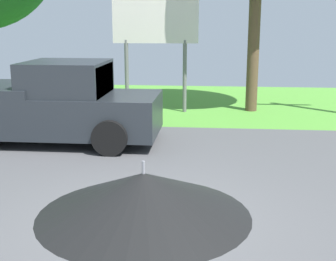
{
  "coord_description": "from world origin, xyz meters",
  "views": [
    {
      "loc": [
        0.88,
        -6.06,
        2.79
      ],
      "look_at": [
        0.19,
        1.0,
        1.1
      ],
      "focal_mm": 49.71,
      "sensor_mm": 36.0,
      "label": 1
    }
  ],
  "objects": [
    {
      "name": "roadside_billboard",
      "position": [
        -0.89,
        8.16,
        2.55
      ],
      "size": [
        2.6,
        0.12,
        3.5
      ],
      "color": "slate",
      "rests_on": "ground_plane"
    },
    {
      "name": "ground_plane",
      "position": [
        0.0,
        2.95,
        -0.05
      ],
      "size": [
        40.0,
        22.0,
        0.2
      ],
      "color": "#4C4C4F"
    },
    {
      "name": "pickup_truck",
      "position": [
        -2.92,
        4.24,
        0.87
      ],
      "size": [
        5.2,
        2.28,
        1.88
      ],
      "rotation": [
        0.0,
        0.0,
        0.13
      ],
      "color": "#23282D",
      "rests_on": "ground_plane"
    }
  ]
}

